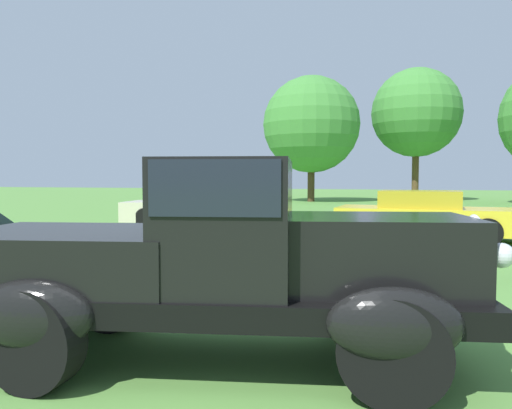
# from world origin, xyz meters

# --- Properties ---
(ground_plane) EXTENTS (120.00, 120.00, 0.00)m
(ground_plane) POSITION_xyz_m (0.00, 0.00, 0.00)
(ground_plane) COLOR #568C3D
(feature_pickup_truck) EXTENTS (4.51, 2.42, 1.70)m
(feature_pickup_truck) POSITION_xyz_m (0.01, 0.17, 0.87)
(feature_pickup_truck) COLOR black
(feature_pickup_truck) RESTS_ON ground_plane
(show_car_cream) EXTENTS (4.34, 2.28, 1.22)m
(show_car_cream) POSITION_xyz_m (-4.71, 10.44, 0.60)
(show_car_cream) COLOR beige
(show_car_cream) RESTS_ON ground_plane
(show_car_yellow) EXTENTS (4.42, 1.96, 1.22)m
(show_car_yellow) POSITION_xyz_m (2.07, 9.18, 0.60)
(show_car_yellow) COLOR yellow
(show_car_yellow) RESTS_ON ground_plane
(treeline_far_left) EXTENTS (6.08, 6.08, 7.91)m
(treeline_far_left) POSITION_xyz_m (-3.96, 27.57, 4.86)
(treeline_far_left) COLOR #47331E
(treeline_far_left) RESTS_ON ground_plane
(treeline_mid_left) EXTENTS (5.80, 5.80, 8.67)m
(treeline_mid_left) POSITION_xyz_m (2.43, 30.74, 5.75)
(treeline_mid_left) COLOR brown
(treeline_mid_left) RESTS_ON ground_plane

